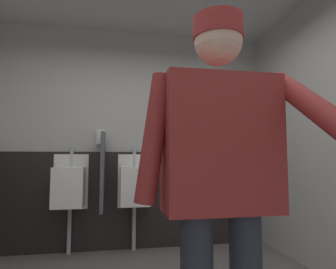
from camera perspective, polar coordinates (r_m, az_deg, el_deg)
The scene contains 7 objects.
wall_back at distance 3.72m, azimuth -7.17°, elevation -0.50°, with size 4.03×0.12×2.75m, color #B2B2AD.
wainscot_band_back at distance 3.67m, azimuth -7.23°, elevation -12.72°, with size 3.43×0.03×1.18m, color black.
urinal_left at distance 3.54m, azimuth -19.02°, elevation -9.74°, with size 0.40×0.34×1.24m.
urinal_middle at distance 3.51m, azimuth -6.63°, elevation -10.02°, with size 0.40×0.34×1.24m.
privacy_divider_panel at distance 3.42m, azimuth -12.85°, elevation -7.16°, with size 0.04×0.40×0.90m, color #4C4C51.
person at distance 1.28m, azimuth 10.45°, elevation -7.41°, with size 0.72×0.60×1.74m.
soap_dispenser at distance 3.62m, azimuth -13.20°, elevation -0.52°, with size 0.10×0.07×0.18m, color silver.
Camera 1 is at (-0.21, -1.77, 1.09)m, focal length 30.69 mm.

